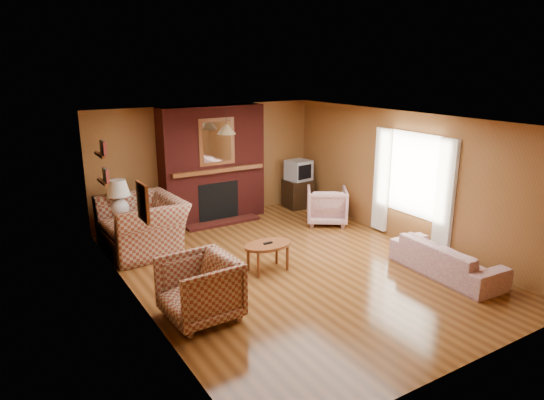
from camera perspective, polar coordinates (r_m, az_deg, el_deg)
floor at (r=8.04m, az=2.37°, el=-7.84°), size 6.50×6.50×0.00m
ceiling at (r=7.42m, az=2.58°, el=9.41°), size 6.50×6.50×0.00m
wall_back at (r=10.42m, az=-7.60°, el=4.46°), size 6.50×0.00×6.50m
wall_front at (r=5.42m, az=22.25°, el=-7.38°), size 6.50×0.00×6.50m
wall_left at (r=6.63m, az=-15.76°, el=-2.59°), size 0.00×6.50×6.50m
wall_right at (r=9.24m, az=15.45°, el=2.57°), size 0.00×6.50×6.50m
fireplace at (r=10.19m, az=-6.98°, el=4.12°), size 2.20×0.82×2.40m
window_right at (r=9.09m, az=16.12°, el=1.83°), size 0.10×1.85×2.00m
bookshelf at (r=8.32m, az=-19.32°, el=4.12°), size 0.09×0.55×0.71m
botanical_print at (r=6.26m, az=-14.93°, el=-0.25°), size 0.05×0.40×0.50m
pendant_light at (r=9.44m, az=-5.38°, el=8.28°), size 0.36×0.36×0.48m
plaid_loveseat at (r=8.83m, az=-15.00°, el=-2.89°), size 1.36×1.53×0.95m
plaid_armchair at (r=6.42m, az=-8.52°, el=-10.30°), size 0.96×0.94×0.84m
floral_sofa at (r=8.14m, az=19.85°, el=-6.50°), size 0.80×1.86×0.53m
floral_armchair at (r=10.12m, az=6.46°, el=-0.64°), size 1.13×1.14×0.75m
coffee_table at (r=7.76m, az=-0.49°, el=-5.59°), size 0.81×0.50×0.48m
side_table at (r=9.27m, az=-17.25°, el=-3.50°), size 0.43×0.43×0.55m
table_lamp at (r=9.08m, az=-17.58°, el=0.42°), size 0.42×0.42×0.69m
tv_stand at (r=11.22m, az=3.10°, el=0.79°), size 0.62×0.57×0.65m
crt_tv at (r=11.09m, az=3.16°, el=3.53°), size 0.55×0.55×0.45m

